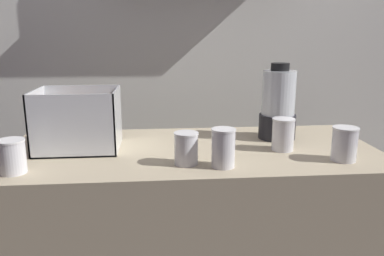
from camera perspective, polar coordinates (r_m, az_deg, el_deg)
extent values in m
cube|color=tan|center=(1.67, 0.00, -17.97)|extent=(1.40, 0.64, 0.90)
cube|color=silver|center=(2.18, -1.84, 11.80)|extent=(2.60, 0.04, 2.50)
cube|color=white|center=(1.54, -16.14, -2.77)|extent=(0.30, 0.24, 0.01)
cube|color=white|center=(1.40, -17.32, 0.16)|extent=(0.30, 0.01, 0.23)
cube|color=white|center=(1.63, -15.64, 2.13)|extent=(0.30, 0.01, 0.23)
cube|color=white|center=(1.55, -21.78, 1.07)|extent=(0.01, 0.24, 0.23)
cube|color=white|center=(1.49, -10.85, 1.36)|extent=(0.01, 0.24, 0.23)
cone|color=orange|center=(1.53, -15.68, -2.10)|extent=(0.18, 0.06, 0.03)
cone|color=orange|center=(1.52, -16.27, -2.36)|extent=(0.04, 0.17, 0.03)
cone|color=orange|center=(1.55, -13.95, -1.80)|extent=(0.13, 0.14, 0.03)
cone|color=orange|center=(1.55, -17.17, -1.99)|extent=(0.13, 0.16, 0.02)
cone|color=orange|center=(1.53, -16.04, -1.19)|extent=(0.18, 0.14, 0.03)
cone|color=orange|center=(1.54, -18.01, -1.00)|extent=(0.12, 0.15, 0.03)
cone|color=orange|center=(1.54, -14.95, -0.75)|extent=(0.17, 0.09, 0.03)
cone|color=orange|center=(1.52, -17.17, -0.90)|extent=(0.11, 0.16, 0.03)
cone|color=orange|center=(1.54, -17.12, 0.65)|extent=(0.12, 0.14, 0.03)
cone|color=orange|center=(1.55, -18.19, -0.25)|extent=(0.07, 0.15, 0.03)
cone|color=orange|center=(1.53, -15.92, 0.39)|extent=(0.14, 0.14, 0.03)
cone|color=orange|center=(1.50, -16.73, 0.37)|extent=(0.18, 0.06, 0.03)
cylinder|color=black|center=(1.65, 12.36, 0.24)|extent=(0.15, 0.15, 0.10)
cylinder|color=silver|center=(1.62, 12.62, 5.05)|extent=(0.13, 0.13, 0.18)
cylinder|color=orange|center=(1.63, 12.49, 2.63)|extent=(0.12, 0.12, 0.04)
cylinder|color=black|center=(1.61, 12.81, 8.75)|extent=(0.07, 0.07, 0.03)
cylinder|color=white|center=(1.34, -24.91, -3.93)|extent=(0.08, 0.08, 0.10)
cylinder|color=red|center=(1.34, -24.85, -4.49)|extent=(0.08, 0.08, 0.07)
cylinder|color=white|center=(1.32, -25.14, -1.70)|extent=(0.09, 0.09, 0.01)
cylinder|color=white|center=(1.29, -0.86, -3.15)|extent=(0.08, 0.08, 0.10)
cylinder|color=yellow|center=(1.30, -0.86, -3.47)|extent=(0.07, 0.07, 0.09)
cylinder|color=white|center=(1.28, -0.87, -0.81)|extent=(0.08, 0.08, 0.01)
cylinder|color=white|center=(1.27, 4.61, -3.06)|extent=(0.08, 0.08, 0.12)
cylinder|color=orange|center=(1.28, 4.59, -4.23)|extent=(0.07, 0.07, 0.07)
cylinder|color=white|center=(1.25, 4.67, -0.25)|extent=(0.08, 0.08, 0.01)
cylinder|color=white|center=(1.48, 13.21, -1.03)|extent=(0.08, 0.08, 0.11)
cylinder|color=orange|center=(1.49, 13.19, -1.36)|extent=(0.07, 0.07, 0.10)
cylinder|color=white|center=(1.47, 13.34, 1.25)|extent=(0.08, 0.08, 0.01)
cylinder|color=white|center=(1.43, 21.46, -2.31)|extent=(0.08, 0.08, 0.11)
cylinder|color=maroon|center=(1.43, 21.39, -3.11)|extent=(0.08, 0.08, 0.07)
cylinder|color=white|center=(1.41, 21.67, -0.02)|extent=(0.09, 0.09, 0.01)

